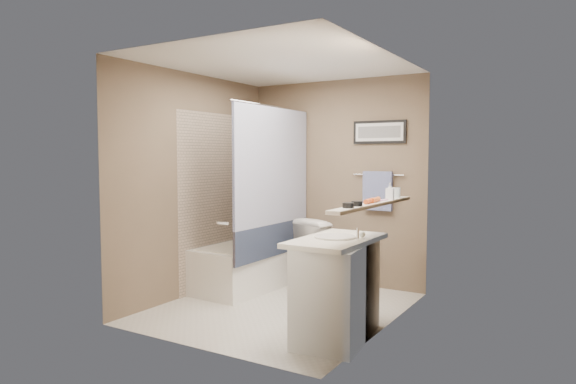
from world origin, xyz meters
The scene contains 34 objects.
ground centered at (0.00, 0.00, 0.00)m, with size 2.50×2.50×0.00m, color silver.
ceiling centered at (0.00, 0.00, 2.38)m, with size 2.20×2.50×0.04m, color white.
wall_back centered at (0.00, 1.23, 1.20)m, with size 2.20×0.04×2.40m, color brown.
wall_front centered at (0.00, -1.23, 1.20)m, with size 2.20×0.04×2.40m, color brown.
wall_left centered at (-1.08, 0.00, 1.20)m, with size 0.04×2.50×2.40m, color brown.
wall_right centered at (1.08, 0.00, 1.20)m, with size 0.04×2.50×2.40m, color brown.
tile_surround centered at (-1.09, 0.50, 1.00)m, with size 0.02×1.55×2.00m, color tan.
curtain_rod centered at (-0.40, 0.50, 2.05)m, with size 0.02×0.02×1.55m, color silver.
curtain_upper centered at (-0.40, 0.50, 1.40)m, with size 0.03×1.45×1.28m, color silver.
curtain_lower centered at (-0.40, 0.50, 0.58)m, with size 0.03×1.45×0.36m, color #2A354F.
mirror centered at (1.09, -0.15, 1.62)m, with size 0.02×1.60×1.00m, color silver.
shelf centered at (1.04, -0.15, 1.10)m, with size 0.12×1.60×0.03m, color silver.
towel_bar centered at (0.55, 1.22, 1.30)m, with size 0.02×0.02×0.60m, color silver.
towel centered at (0.55, 1.20, 1.12)m, with size 0.34×0.05×0.44m, color #97A6DC.
art_frame centered at (0.55, 1.23, 1.78)m, with size 0.62×0.03×0.26m, color black.
art_mat centered at (0.55, 1.22, 1.78)m, with size 0.56×0.00×0.20m, color white.
art_image centered at (0.55, 1.22, 1.78)m, with size 0.50×0.00×0.13m, color #595959.
door centered at (0.55, -1.24, 1.00)m, with size 0.80×0.02×2.00m, color silver.
door_handle centered at (0.22, -1.19, 1.00)m, with size 0.02×0.02×0.10m, color silver.
bathtub centered at (-0.75, 0.56, 0.25)m, with size 0.70×1.50×0.50m, color white.
tub_rim centered at (-0.75, 0.56, 0.50)m, with size 0.56×1.36×0.02m, color white.
toilet centered at (0.16, 0.87, 0.41)m, with size 0.46×0.81×0.82m, color silver.
vanity centered at (0.85, -0.48, 0.40)m, with size 0.50×0.90×0.80m, color silver.
countertop centered at (0.84, -0.48, 0.82)m, with size 0.54×0.96×0.04m, color silver.
sink_basin centered at (0.83, -0.48, 0.85)m, with size 0.34×0.34×0.01m, color silver.
faucet_spout centered at (1.03, -0.48, 0.89)m, with size 0.02×0.02×0.10m, color white.
faucet_knob centered at (1.03, -0.38, 0.87)m, with size 0.05×0.05×0.05m, color white.
candle_bowl_near centered at (1.04, -0.68, 1.14)m, with size 0.09×0.09×0.04m, color black.
candle_bowl_far centered at (1.04, -0.51, 1.14)m, with size 0.09×0.09×0.04m, color black.
hair_brush_front centered at (1.04, -0.25, 1.14)m, with size 0.04×0.04×0.22m, color #D24E1D.
hair_brush_back centered at (1.04, -0.12, 1.14)m, with size 0.04×0.04×0.22m, color #D5591E.
pink_comb centered at (1.04, 0.07, 1.12)m, with size 0.03×0.16×0.01m, color #CC7DA8.
glass_jar centered at (1.04, 0.42, 1.17)m, with size 0.08×0.08×0.10m, color silver.
soap_bottle centered at (1.04, 0.25, 1.19)m, with size 0.07×0.07×0.15m, color #999999.
Camera 1 is at (2.65, -4.26, 1.51)m, focal length 32.00 mm.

